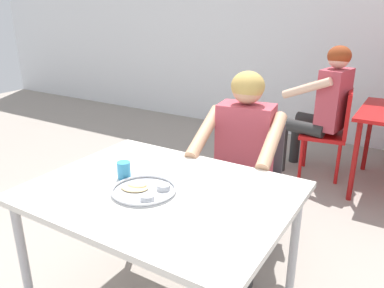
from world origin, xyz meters
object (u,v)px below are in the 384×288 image
table_foreground (161,202)px  diner_foreground (241,151)px  thali_tray (144,190)px  patron_background (324,101)px  drinking_cup (124,170)px  chair_foreground (250,173)px  chair_red_left (333,129)px

table_foreground → diner_foreground: 0.74m
thali_tray → diner_foreground: diner_foreground is taller
diner_foreground → patron_background: bearing=85.3°
patron_background → diner_foreground: bearing=-94.7°
thali_tray → drinking_cup: 0.20m
table_foreground → chair_foreground: (0.05, 0.95, -0.20)m
table_foreground → chair_foreground: bearing=87.0°
chair_foreground → chair_red_left: (0.26, 1.35, -0.00)m
drinking_cup → chair_foreground: drinking_cup is taller
table_foreground → chair_red_left: (0.31, 2.30, -0.20)m
table_foreground → diner_foreground: size_ratio=1.00×
table_foreground → patron_background: size_ratio=0.96×
thali_tray → chair_foreground: 1.06m
drinking_cup → chair_foreground: size_ratio=0.10×
drinking_cup → diner_foreground: bearing=67.7°
table_foreground → drinking_cup: (-0.23, 0.00, 0.12)m
drinking_cup → diner_foreground: 0.79m
drinking_cup → diner_foreground: diner_foreground is taller
thali_tray → drinking_cup: drinking_cup is taller
chair_foreground → chair_red_left: 1.37m
drinking_cup → patron_background: size_ratio=0.07×
thali_tray → patron_background: (0.24, 2.35, -0.03)m
thali_tray → diner_foreground: bearing=81.6°
diner_foreground → thali_tray: bearing=-98.4°
chair_foreground → drinking_cup: bearing=-106.2°
thali_tray → patron_background: 2.36m
table_foreground → diner_foreground: diner_foreground is taller
thali_tray → chair_red_left: size_ratio=0.35×
drinking_cup → chair_foreground: (0.28, 0.95, -0.31)m
chair_red_left → diner_foreground: bearing=-98.7°
drinking_cup → thali_tray: bearing=-21.1°
chair_red_left → patron_background: (-0.11, -0.01, 0.26)m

